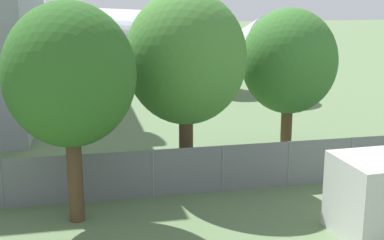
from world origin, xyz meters
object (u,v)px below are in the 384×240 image
Objects in this scene: airplane at (106,30)px; tree_near_hangar at (186,59)px; tree_left_of_cabin at (289,62)px; tree_behind_benches at (70,76)px.

airplane is 30.33m from tree_near_hangar.
tree_left_of_cabin is (5.05, 2.38, -0.55)m from tree_near_hangar.
tree_left_of_cabin is (6.23, -27.92, 0.49)m from airplane.
tree_near_hangar reaches higher than tree_left_of_cabin.
tree_left_of_cabin is at bearing 30.19° from tree_behind_benches.
tree_behind_benches is at bearing -144.37° from tree_near_hangar.
airplane is 4.95× the size of tree_behind_benches.
tree_behind_benches is (-2.98, -33.28, 0.99)m from airplane.
tree_near_hangar is (1.18, -30.29, 1.04)m from airplane.
tree_behind_benches reaches higher than tree_left_of_cabin.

